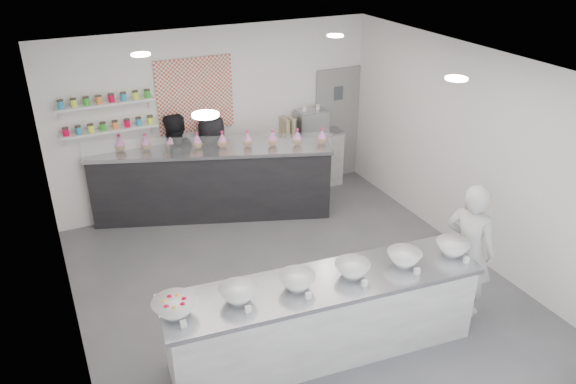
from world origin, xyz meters
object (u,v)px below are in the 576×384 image
object	(u,v)px
prep_counter	(324,317)
espresso_machine	(311,122)
back_bar	(213,182)
woman_prep	(469,250)
staff_left	(175,166)
espresso_ledge	(305,161)
staff_right	(214,163)

from	to	relation	value
prep_counter	espresso_machine	distance (m)	4.47
back_bar	woman_prep	bearing A→B (deg)	-41.59
woman_prep	staff_left	distance (m)	4.76
espresso_ledge	woman_prep	xyz separation A→B (m)	(0.17, -4.04, 0.36)
woman_prep	back_bar	bearing A→B (deg)	3.51
espresso_ledge	woman_prep	distance (m)	4.06
prep_counter	woman_prep	distance (m)	2.01
woman_prep	espresso_ledge	bearing A→B (deg)	-22.40
back_bar	staff_left	size ratio (longest dim) A/B	2.19
back_bar	woman_prep	xyz separation A→B (m)	(2.03, -3.76, 0.28)
back_bar	woman_prep	size ratio (longest dim) A/B	2.19
prep_counter	espresso_ledge	distance (m)	4.36
back_bar	espresso_ledge	xyz separation A→B (m)	(1.86, 0.28, -0.08)
espresso_machine	woman_prep	size ratio (longest dim) A/B	0.31
staff_left	woman_prep	bearing A→B (deg)	99.86
espresso_machine	staff_right	size ratio (longest dim) A/B	0.33
woman_prep	staff_right	bearing A→B (deg)	0.57
prep_counter	staff_right	bearing A→B (deg)	94.59
prep_counter	staff_left	bearing A→B (deg)	104.02
staff_right	espresso_ledge	bearing A→B (deg)	158.77
espresso_ledge	staff_left	world-z (taller)	staff_left
staff_left	staff_right	world-z (taller)	staff_left
prep_counter	espresso_machine	bearing A→B (deg)	69.93
back_bar	staff_left	distance (m)	0.65
prep_counter	espresso_machine	xyz separation A→B (m)	(1.90, 3.98, 0.76)
back_bar	espresso_ledge	bearing A→B (deg)	28.72
staff_right	back_bar	bearing A→B (deg)	41.39
espresso_ledge	espresso_machine	distance (m)	0.74
espresso_ledge	woman_prep	bearing A→B (deg)	-87.54
espresso_machine	staff_right	distance (m)	1.89
prep_counter	woman_prep	size ratio (longest dim) A/B	2.03
espresso_ledge	espresso_machine	size ratio (longest dim) A/B	2.57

